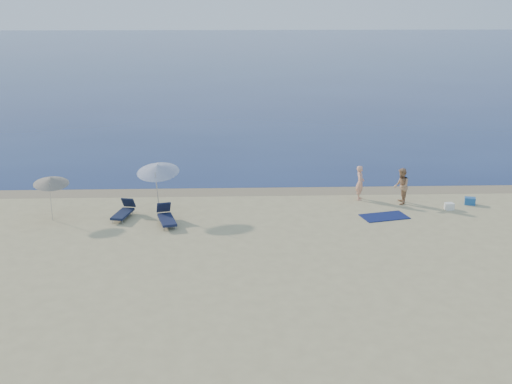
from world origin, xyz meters
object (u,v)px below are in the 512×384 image
person_left (360,183)px  blue_cooler (470,201)px  person_right (401,186)px  umbrella_near (158,169)px

person_left → blue_cooler: 5.17m
person_right → person_left: bearing=-103.0°
person_left → umbrella_near: umbrella_near is taller
blue_cooler → umbrella_near: umbrella_near is taller
person_right → blue_cooler: 3.31m
person_right → umbrella_near: 11.31m
person_right → umbrella_near: bearing=-76.0°
person_left → umbrella_near: bearing=111.9°
person_right → blue_cooler: size_ratio=3.54×
person_left → person_right: 1.95m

